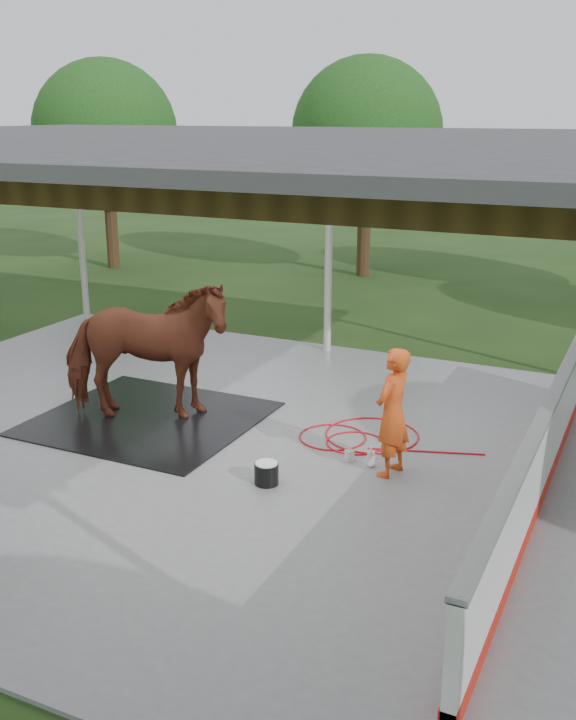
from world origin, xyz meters
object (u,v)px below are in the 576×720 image
at_px(dasher_board, 541,460).
at_px(handler, 392,412).
at_px(horse, 145,350).
at_px(wash_bucket, 266,473).

height_order(dasher_board, handler, handler).
bearing_deg(dasher_board, handler, 178.90).
bearing_deg(horse, handler, -118.43).
xyz_separation_m(dasher_board, horse, (-5.58, 0.26, 0.51)).
bearing_deg(handler, wash_bucket, -42.38).
relative_size(dasher_board, handler, 4.91).
relative_size(handler, wash_bucket, 5.50).
bearing_deg(wash_bucket, handler, 36.18).
bearing_deg(wash_bucket, horse, 155.51).
relative_size(dasher_board, horse, 3.28).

